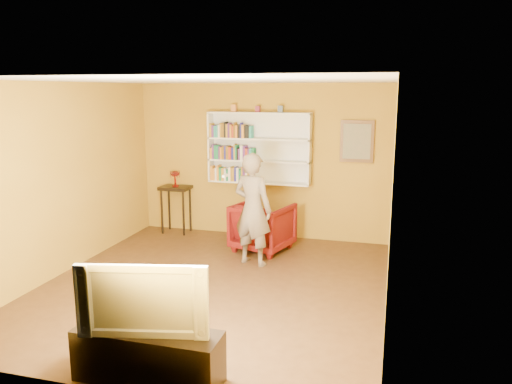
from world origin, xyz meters
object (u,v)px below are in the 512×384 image
armchair (263,227)px  television (145,297)px  console_table (176,194)px  person (253,209)px  bookshelf (260,148)px  ruby_lustre (175,175)px  tv_cabinet (148,356)px

armchair → television: size_ratio=0.76×
console_table → person: 2.22m
bookshelf → armchair: 1.43m
ruby_lustre → tv_cabinet: ruby_lustre is taller
ruby_lustre → tv_cabinet: size_ratio=0.21×
console_table → tv_cabinet: console_table is taller
ruby_lustre → television: 4.84m
console_table → person: size_ratio=0.51×
bookshelf → person: bookshelf is taller
armchair → person: 0.82m
armchair → tv_cabinet: (-0.03, -3.92, -0.15)m
bookshelf → tv_cabinet: size_ratio=1.33×
ruby_lustre → armchair: size_ratio=0.33×
console_table → person: (1.82, -1.26, 0.13)m
armchair → tv_cabinet: armchair is taller
console_table → armchair: (1.80, -0.58, -0.32)m
bookshelf → armchair: size_ratio=2.07×
tv_cabinet → ruby_lustre: bearing=111.4°
person → tv_cabinet: size_ratio=1.26×
console_table → tv_cabinet: 4.86m
console_table → armchair: bearing=-17.8°
bookshelf → person: bearing=-79.2°
armchair → bookshelf: bearing=-55.6°
ruby_lustre → person: person is taller
ruby_lustre → tv_cabinet: bearing=-68.6°
console_table → television: size_ratio=0.76×
bookshelf → television: bearing=-87.4°
console_table → tv_cabinet: (1.76, -4.50, -0.48)m
armchair → ruby_lustre: bearing=-2.1°
tv_cabinet → bookshelf: bearing=92.6°
bookshelf → armchair: bearing=-71.4°
bookshelf → television: size_ratio=1.57×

